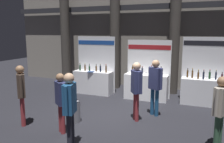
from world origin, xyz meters
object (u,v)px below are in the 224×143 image
Objects in this scene: trash_bin at (74,111)px; visitor_3 at (155,82)px; exhibitor_booth_2 at (206,88)px; exhibitor_booth_0 at (94,79)px; visitor_8 at (136,86)px; exhibitor_booth_1 at (146,84)px; visitor_7 at (70,104)px; visitor_6 at (61,98)px; visitor_4 at (21,90)px; visitor_0 at (220,107)px.

visitor_3 is at bearing 34.04° from trash_bin.
trash_bin is at bearing -138.51° from exhibitor_booth_2.
visitor_8 is at bearing -42.47° from exhibitor_booth_0.
exhibitor_booth_1 is 4.70m from visitor_7.
exhibitor_booth_0 reaches higher than visitor_6.
visitor_0 is at bearing -126.71° from visitor_4.
visitor_6 is (-3.89, -0.60, -0.06)m from visitor_0.
trash_bin is (-1.48, -3.19, -0.28)m from exhibitor_booth_1.
exhibitor_booth_2 is (4.64, 0.06, 0.00)m from exhibitor_booth_0.
visitor_0 is 0.97× the size of visitor_4.
visitor_3 is 1.02× the size of visitor_7.
exhibitor_booth_1 is at bearing -23.20° from visitor_7.
visitor_7 is (2.03, -0.66, 0.04)m from visitor_4.
visitor_6 is at bearing 101.63° from visitor_8.
exhibitor_booth_1 is 1.31× the size of visitor_8.
exhibitor_booth_1 is at bearing -27.16° from visitor_8.
exhibitor_booth_2 is 1.39× the size of visitor_7.
visitor_6 is (-1.40, -3.97, 0.36)m from exhibitor_booth_1.
visitor_6 is at bearing 122.36° from visitor_0.
exhibitor_booth_0 reaches higher than visitor_7.
visitor_8 is at bearing -129.03° from exhibitor_booth_2.
exhibitor_booth_0 reaches higher than trash_bin.
exhibitor_booth_0 is 5.98m from visitor_0.
trash_bin is (-3.72, -3.29, -0.29)m from exhibitor_booth_2.
exhibitor_booth_2 is 3.50m from visitor_0.
visitor_4 is 1.08× the size of visitor_6.
visitor_0 reaches higher than visitor_6.
visitor_7 reaches higher than trash_bin.
visitor_8 is at bearing -97.90° from visitor_6.
exhibitor_booth_0 is 3.58m from visitor_3.
exhibitor_booth_2 is at bearing -46.42° from visitor_7.
exhibitor_booth_1 is at bearing -177.50° from exhibitor_booth_2.
trash_bin is 1.79m from visitor_7.
visitor_0 is (2.50, -3.37, 0.42)m from exhibitor_booth_1.
exhibitor_booth_1 is 0.95× the size of exhibitor_booth_2.
visitor_6 is 2.29m from visitor_8.
exhibitor_booth_0 is 1.38× the size of visitor_7.
exhibitor_booth_2 is 1.46× the size of visitor_0.
visitor_0 is 2.45m from visitor_3.
visitor_0 is 0.96× the size of visitor_7.
visitor_3 reaches higher than visitor_0.
visitor_7 is at bearing -86.38° from visitor_3.
trash_bin is at bearing 82.72° from visitor_8.
visitor_6 is at bearing -103.39° from visitor_3.
visitor_6 is 0.95m from visitor_7.
visitor_0 is at bearing -12.48° from visitor_3.
exhibitor_booth_1 is at bearing -77.94° from visitor_4.
visitor_4 is 0.98× the size of visitor_7.
exhibitor_booth_2 is 5.47m from visitor_6.
exhibitor_booth_0 is 1.52× the size of visitor_6.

